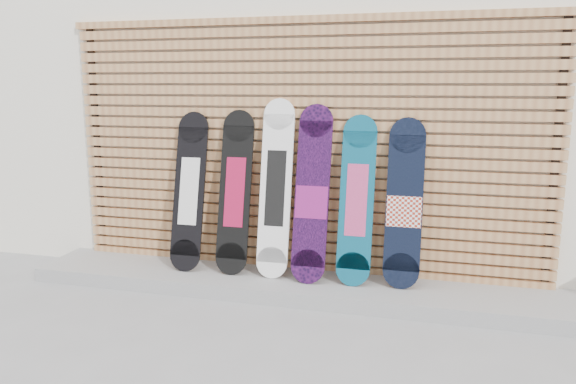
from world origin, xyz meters
name	(u,v)px	position (x,y,z in m)	size (l,w,h in m)	color
ground	(290,326)	(0.00, 0.00, 0.00)	(80.00, 80.00, 0.00)	gray
building	(401,79)	(0.50, 3.50, 1.80)	(12.00, 5.00, 3.60)	white
concrete_step	(293,285)	(-0.15, 0.68, 0.06)	(4.60, 0.70, 0.12)	gray
slat_wall	(302,147)	(-0.15, 0.97, 1.21)	(4.26, 0.08, 2.29)	#B57B4B
snowboard_0	(189,191)	(-1.12, 0.77, 0.81)	(0.28, 0.35, 1.38)	black
snowboard_1	(235,192)	(-0.70, 0.78, 0.82)	(0.28, 0.34, 1.40)	black
snowboard_2	(276,188)	(-0.33, 0.78, 0.87)	(0.27, 0.33, 1.51)	white
snowboard_3	(312,195)	(-0.01, 0.75, 0.84)	(0.29, 0.38, 1.46)	black
snowboard_4	(357,200)	(0.36, 0.78, 0.81)	(0.28, 0.34, 1.38)	#0B516C
snowboard_5	(404,204)	(0.74, 0.79, 0.79)	(0.29, 0.30, 1.36)	black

